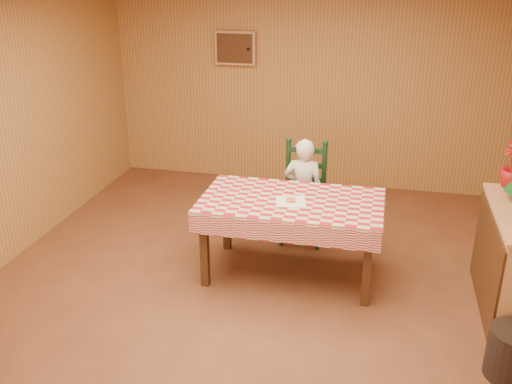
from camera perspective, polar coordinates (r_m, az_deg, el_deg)
ground at (r=5.10m, az=-0.52°, el=-10.77°), size 6.00×6.00×0.00m
cabin_walls at (r=4.90m, az=0.86°, el=10.98°), size 5.10×6.05×2.65m
dining_table at (r=5.19m, az=3.56°, el=-1.58°), size 1.66×0.96×0.77m
ladder_chair at (r=5.98m, az=4.79°, el=-0.24°), size 0.44×0.40×1.08m
seated_child at (r=5.91m, az=4.73°, el=0.08°), size 0.41×0.27×1.12m
napkin at (r=5.11m, az=3.49°, el=-0.94°), size 0.31×0.31×0.00m
donut at (r=5.11m, az=3.49°, el=-0.76°), size 0.12×0.12×0.03m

